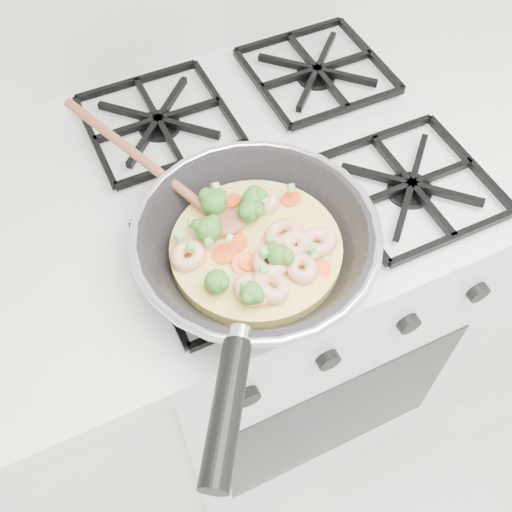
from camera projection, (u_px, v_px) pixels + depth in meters
name	position (u px, v px, depth m)	size (l,w,h in m)	color
stove	(273.00, 298.00, 1.34)	(0.60, 0.60, 0.92)	silver
skillet	(255.00, 246.00, 0.80)	(0.36, 0.60, 0.10)	black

